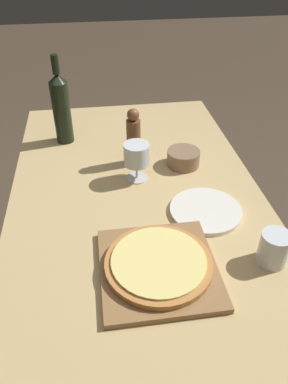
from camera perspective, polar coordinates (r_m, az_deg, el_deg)
ground_plane at (r=1.79m, az=-0.60°, el=-20.79°), size 12.00×12.00×0.00m
dining_table at (r=1.28m, az=-0.78°, el=-4.91°), size 0.84×1.54×0.75m
cutting_board at (r=1.01m, az=2.21°, el=-11.52°), size 0.31×0.32×0.02m
pizza at (r=0.99m, az=2.24°, el=-10.74°), size 0.28×0.28×0.02m
wine_bottle at (r=1.54m, az=-12.50°, el=12.46°), size 0.07×0.07×0.35m
pepper_mill at (r=1.37m, az=-1.60°, el=8.19°), size 0.05×0.05×0.22m
wine_glass at (r=1.28m, az=-1.14°, el=5.60°), size 0.09×0.09×0.14m
small_bowl at (r=1.40m, az=6.01°, el=5.18°), size 0.12×0.12×0.06m
drinking_tumbler at (r=1.06m, az=19.17°, el=-8.14°), size 0.08×0.08×0.10m
dinner_plate at (r=1.20m, az=9.36°, el=-2.80°), size 0.23×0.23×0.01m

